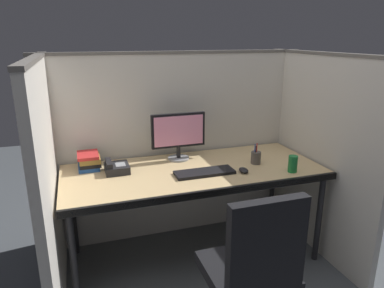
% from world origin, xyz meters
% --- Properties ---
extents(ground_plane, '(8.00, 8.00, 0.00)m').
position_xyz_m(ground_plane, '(0.00, 0.00, 0.00)').
color(ground_plane, '#4C5156').
extents(cubicle_partition_rear, '(2.21, 0.06, 1.57)m').
position_xyz_m(cubicle_partition_rear, '(0.00, 0.74, 0.79)').
color(cubicle_partition_rear, beige).
rests_on(cubicle_partition_rear, ground).
extents(cubicle_partition_left, '(0.06, 1.41, 1.57)m').
position_xyz_m(cubicle_partition_left, '(-0.99, 0.20, 0.79)').
color(cubicle_partition_left, beige).
rests_on(cubicle_partition_left, ground).
extents(cubicle_partition_right, '(0.06, 1.41, 1.57)m').
position_xyz_m(cubicle_partition_right, '(0.99, 0.20, 0.79)').
color(cubicle_partition_right, beige).
rests_on(cubicle_partition_right, ground).
extents(desk, '(1.90, 0.80, 0.74)m').
position_xyz_m(desk, '(0.00, 0.29, 0.69)').
color(desk, tan).
rests_on(desk, ground).
extents(monitor_center, '(0.43, 0.17, 0.37)m').
position_xyz_m(monitor_center, '(-0.05, 0.55, 0.96)').
color(monitor_center, gray).
rests_on(monitor_center, desk).
extents(keyboard_main, '(0.43, 0.15, 0.02)m').
position_xyz_m(keyboard_main, '(0.04, 0.19, 0.75)').
color(keyboard_main, black).
rests_on(keyboard_main, desk).
extents(computer_mouse, '(0.06, 0.10, 0.04)m').
position_xyz_m(computer_mouse, '(0.32, 0.12, 0.76)').
color(computer_mouse, black).
rests_on(computer_mouse, desk).
extents(pen_cup, '(0.08, 0.08, 0.17)m').
position_xyz_m(pen_cup, '(0.49, 0.26, 0.79)').
color(pen_cup, '#4C4742').
rests_on(pen_cup, desk).
extents(soda_can, '(0.07, 0.07, 0.12)m').
position_xyz_m(soda_can, '(0.66, 0.02, 0.80)').
color(soda_can, '#197233').
rests_on(soda_can, desk).
extents(book_stack, '(0.16, 0.22, 0.12)m').
position_xyz_m(book_stack, '(-0.73, 0.56, 0.80)').
color(book_stack, '#1E478C').
rests_on(book_stack, desk).
extents(desk_phone, '(0.17, 0.19, 0.09)m').
position_xyz_m(desk_phone, '(-0.56, 0.42, 0.77)').
color(desk_phone, black).
rests_on(desk_phone, desk).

